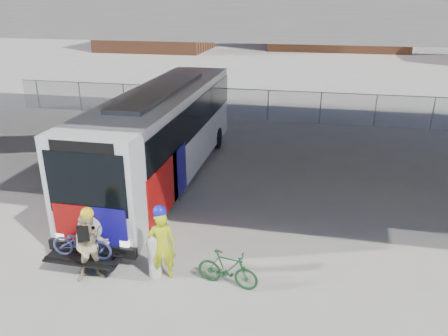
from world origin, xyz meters
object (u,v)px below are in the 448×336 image
(cyclist_hivis, at_px, (162,244))
(cyclist_tan, at_px, (91,246))
(bike_parked, at_px, (228,269))
(bus, at_px, (163,128))
(bollard, at_px, (154,254))

(cyclist_hivis, bearing_deg, cyclist_tan, -6.98)
(cyclist_tan, relative_size, bike_parked, 1.27)
(bus, relative_size, cyclist_hivis, 6.17)
(cyclist_hivis, xyz_separation_m, cyclist_tan, (-1.73, -0.43, -0.03))
(bollard, bearing_deg, cyclist_hivis, 0.00)
(cyclist_hivis, relative_size, bike_parked, 1.29)
(bollard, xyz_separation_m, bike_parked, (1.94, 0.00, -0.19))
(bus, bearing_deg, bike_parked, -58.87)
(cyclist_hivis, xyz_separation_m, bike_parked, (1.72, 0.00, -0.52))
(bus, distance_m, bike_parked, 7.57)
(bus, bearing_deg, bollard, -73.42)
(bollard, distance_m, cyclist_tan, 1.60)
(cyclist_tan, bearing_deg, bus, 64.15)
(bollard, bearing_deg, bike_parked, 0.00)
(bollard, relative_size, cyclist_hivis, 0.60)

